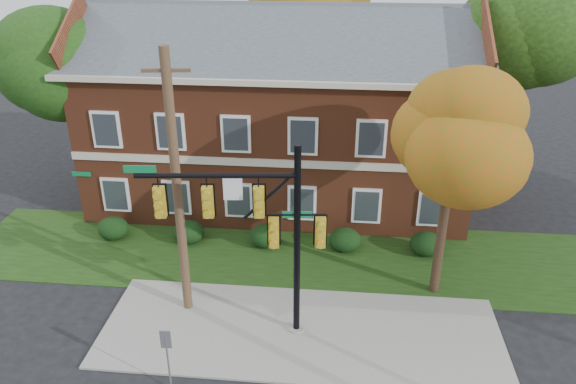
# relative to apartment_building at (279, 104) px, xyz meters

# --- Properties ---
(ground) EXTENTS (120.00, 120.00, 0.00)m
(ground) POSITION_rel_apartment_building_xyz_m (2.00, -11.95, -4.99)
(ground) COLOR black
(ground) RESTS_ON ground
(sidewalk) EXTENTS (14.00, 5.00, 0.08)m
(sidewalk) POSITION_rel_apartment_building_xyz_m (2.00, -10.95, -4.95)
(sidewalk) COLOR gray
(sidewalk) RESTS_ON ground
(grass_strip) EXTENTS (30.00, 6.00, 0.04)m
(grass_strip) POSITION_rel_apartment_building_xyz_m (2.00, -5.95, -4.97)
(grass_strip) COLOR #193811
(grass_strip) RESTS_ON ground
(apartment_building) EXTENTS (18.80, 8.80, 9.74)m
(apartment_building) POSITION_rel_apartment_building_xyz_m (0.00, 0.00, 0.00)
(apartment_building) COLOR brown
(apartment_building) RESTS_ON ground
(hedge_far_left) EXTENTS (1.40, 1.26, 1.05)m
(hedge_far_left) POSITION_rel_apartment_building_xyz_m (-7.00, -5.25, -4.46)
(hedge_far_left) COLOR black
(hedge_far_left) RESTS_ON ground
(hedge_left) EXTENTS (1.40, 1.26, 1.05)m
(hedge_left) POSITION_rel_apartment_building_xyz_m (-3.50, -5.25, -4.46)
(hedge_left) COLOR black
(hedge_left) RESTS_ON ground
(hedge_center) EXTENTS (1.40, 1.26, 1.05)m
(hedge_center) POSITION_rel_apartment_building_xyz_m (0.00, -5.25, -4.46)
(hedge_center) COLOR black
(hedge_center) RESTS_ON ground
(hedge_right) EXTENTS (1.40, 1.26, 1.05)m
(hedge_right) POSITION_rel_apartment_building_xyz_m (3.50, -5.25, -4.46)
(hedge_right) COLOR black
(hedge_right) RESTS_ON ground
(hedge_far_right) EXTENTS (1.40, 1.26, 1.05)m
(hedge_far_right) POSITION_rel_apartment_building_xyz_m (7.00, -5.25, -4.46)
(hedge_far_right) COLOR black
(hedge_far_right) RESTS_ON ground
(tree_near_right) EXTENTS (4.50, 4.25, 8.58)m
(tree_near_right) POSITION_rel_apartment_building_xyz_m (7.22, -8.09, 1.68)
(tree_near_right) COLOR black
(tree_near_right) RESTS_ON ground
(tree_left_rear) EXTENTS (5.40, 5.10, 8.88)m
(tree_left_rear) POSITION_rel_apartment_building_xyz_m (-9.73, -1.12, 1.69)
(tree_left_rear) COLOR black
(tree_left_rear) RESTS_ON ground
(tree_right_rear) EXTENTS (6.30, 5.95, 10.62)m
(tree_right_rear) POSITION_rel_apartment_building_xyz_m (11.31, 0.86, 3.13)
(tree_right_rear) COLOR black
(tree_right_rear) RESTS_ON ground
(tree_far_rear) EXTENTS (6.84, 6.46, 11.52)m
(tree_far_rear) POSITION_rel_apartment_building_xyz_m (1.34, 7.84, 3.86)
(tree_far_rear) COLOR black
(tree_far_rear) RESTS_ON ground
(traffic_signal) EXTENTS (6.29, 0.89, 7.04)m
(traffic_signal) POSITION_rel_apartment_building_xyz_m (0.58, -11.00, -0.62)
(traffic_signal) COLOR gray
(traffic_signal) RESTS_ON ground
(utility_pole) EXTENTS (1.51, 0.36, 9.73)m
(utility_pole) POSITION_rel_apartment_building_xyz_m (-2.30, -9.95, -0.05)
(utility_pole) COLOR #503925
(utility_pole) RESTS_ON ground
(sign_post) EXTENTS (0.33, 0.07, 2.26)m
(sign_post) POSITION_rel_apartment_building_xyz_m (-1.79, -13.95, -3.45)
(sign_post) COLOR slate
(sign_post) RESTS_ON ground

